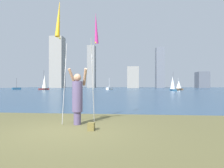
{
  "coord_description": "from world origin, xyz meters",
  "views": [
    {
      "loc": [
        1.95,
        -5.89,
        1.41
      ],
      "look_at": [
        0.47,
        10.17,
        1.5
      ],
      "focal_mm": 30.8,
      "sensor_mm": 36.0,
      "label": 1
    }
  ],
  "objects_px": {
    "person": "(77,97)",
    "sailboat_0": "(17,88)",
    "kite_flag_right": "(96,31)",
    "sailboat_3": "(45,82)",
    "bag": "(91,126)",
    "sailboat_4": "(109,88)",
    "sailboat_8": "(179,85)",
    "sailboat_6": "(173,83)",
    "kite_flag_left": "(59,21)"
  },
  "relations": [
    {
      "from": "sailboat_4",
      "to": "sailboat_8",
      "type": "height_order",
      "value": "sailboat_4"
    },
    {
      "from": "sailboat_6",
      "to": "bag",
      "type": "bearing_deg",
      "value": -105.45
    },
    {
      "from": "person",
      "to": "sailboat_4",
      "type": "height_order",
      "value": "sailboat_4"
    },
    {
      "from": "bag",
      "to": "sailboat_3",
      "type": "relative_size",
      "value": 0.04
    },
    {
      "from": "bag",
      "to": "sailboat_0",
      "type": "relative_size",
      "value": 0.07
    },
    {
      "from": "bag",
      "to": "sailboat_3",
      "type": "bearing_deg",
      "value": 116.11
    },
    {
      "from": "sailboat_0",
      "to": "sailboat_8",
      "type": "xyz_separation_m",
      "value": [
        48.76,
        -3.68,
        0.95
      ]
    },
    {
      "from": "kite_flag_right",
      "to": "sailboat_8",
      "type": "distance_m",
      "value": 48.44
    },
    {
      "from": "bag",
      "to": "sailboat_8",
      "type": "bearing_deg",
      "value": 73.16
    },
    {
      "from": "sailboat_4",
      "to": "sailboat_6",
      "type": "xyz_separation_m",
      "value": [
        16.71,
        -9.3,
        1.47
      ]
    },
    {
      "from": "kite_flag_left",
      "to": "sailboat_6",
      "type": "distance_m",
      "value": 44.06
    },
    {
      "from": "person",
      "to": "sailboat_8",
      "type": "bearing_deg",
      "value": 80.23
    },
    {
      "from": "kite_flag_right",
      "to": "person",
      "type": "bearing_deg",
      "value": -122.69
    },
    {
      "from": "kite_flag_left",
      "to": "sailboat_0",
      "type": "xyz_separation_m",
      "value": [
        -33.11,
        51.06,
        -3.22
      ]
    },
    {
      "from": "sailboat_8",
      "to": "kite_flag_right",
      "type": "bearing_deg",
      "value": -107.56
    },
    {
      "from": "person",
      "to": "kite_flag_left",
      "type": "height_order",
      "value": "kite_flag_left"
    },
    {
      "from": "kite_flag_right",
      "to": "sailboat_3",
      "type": "relative_size",
      "value": 0.72
    },
    {
      "from": "person",
      "to": "sailboat_6",
      "type": "relative_size",
      "value": 0.43
    },
    {
      "from": "person",
      "to": "sailboat_3",
      "type": "relative_size",
      "value": 0.34
    },
    {
      "from": "sailboat_0",
      "to": "sailboat_8",
      "type": "distance_m",
      "value": 48.91
    },
    {
      "from": "sailboat_3",
      "to": "kite_flag_right",
      "type": "bearing_deg",
      "value": -63.25
    },
    {
      "from": "bag",
      "to": "sailboat_4",
      "type": "distance_m",
      "value": 52.01
    },
    {
      "from": "sailboat_3",
      "to": "sailboat_6",
      "type": "xyz_separation_m",
      "value": [
        35.79,
        -6.59,
        -0.4
      ]
    },
    {
      "from": "bag",
      "to": "sailboat_0",
      "type": "distance_m",
      "value": 61.84
    },
    {
      "from": "person",
      "to": "sailboat_6",
      "type": "distance_m",
      "value": 43.47
    },
    {
      "from": "kite_flag_right",
      "to": "sailboat_4",
      "type": "distance_m",
      "value": 50.47
    },
    {
      "from": "sailboat_0",
      "to": "sailboat_4",
      "type": "height_order",
      "value": "sailboat_0"
    },
    {
      "from": "kite_flag_left",
      "to": "kite_flag_right",
      "type": "xyz_separation_m",
      "value": [
        1.05,
        1.24,
        0.0
      ]
    },
    {
      "from": "sailboat_8",
      "to": "sailboat_6",
      "type": "bearing_deg",
      "value": -117.19
    },
    {
      "from": "sailboat_4",
      "to": "person",
      "type": "bearing_deg",
      "value": -85.17
    },
    {
      "from": "person",
      "to": "bag",
      "type": "height_order",
      "value": "person"
    },
    {
      "from": "sailboat_4",
      "to": "sailboat_6",
      "type": "distance_m",
      "value": 19.18
    },
    {
      "from": "person",
      "to": "kite_flag_right",
      "type": "xyz_separation_m",
      "value": [
        0.52,
        0.82,
        2.57
      ]
    },
    {
      "from": "kite_flag_right",
      "to": "sailboat_4",
      "type": "xyz_separation_m",
      "value": [
        -4.83,
        50.14,
        -3.19
      ]
    },
    {
      "from": "kite_flag_left",
      "to": "bag",
      "type": "xyz_separation_m",
      "value": [
        1.19,
        -0.39,
        -3.44
      ]
    },
    {
      "from": "sailboat_0",
      "to": "kite_flag_left",
      "type": "bearing_deg",
      "value": -57.03
    },
    {
      "from": "sailboat_0",
      "to": "sailboat_6",
      "type": "relative_size",
      "value": 0.79
    },
    {
      "from": "kite_flag_left",
      "to": "sailboat_6",
      "type": "bearing_deg",
      "value": 72.93
    },
    {
      "from": "kite_flag_right",
      "to": "sailboat_0",
      "type": "distance_m",
      "value": 60.49
    },
    {
      "from": "kite_flag_right",
      "to": "sailboat_6",
      "type": "height_order",
      "value": "sailboat_6"
    },
    {
      "from": "sailboat_0",
      "to": "sailboat_8",
      "type": "height_order",
      "value": "sailboat_0"
    },
    {
      "from": "person",
      "to": "sailboat_0",
      "type": "distance_m",
      "value": 60.79
    },
    {
      "from": "sailboat_0",
      "to": "sailboat_8",
      "type": "bearing_deg",
      "value": -4.32
    },
    {
      "from": "sailboat_3",
      "to": "sailboat_8",
      "type": "xyz_separation_m",
      "value": [
        38.51,
        -1.3,
        -0.95
      ]
    },
    {
      "from": "sailboat_3",
      "to": "sailboat_4",
      "type": "distance_m",
      "value": 19.36
    },
    {
      "from": "person",
      "to": "bag",
      "type": "relative_size",
      "value": 8.32
    },
    {
      "from": "kite_flag_right",
      "to": "sailboat_3",
      "type": "xyz_separation_m",
      "value": [
        -23.91,
        47.44,
        -1.32
      ]
    },
    {
      "from": "kite_flag_right",
      "to": "sailboat_4",
      "type": "bearing_deg",
      "value": 95.51
    },
    {
      "from": "sailboat_3",
      "to": "sailboat_4",
      "type": "bearing_deg",
      "value": 8.06
    },
    {
      "from": "sailboat_3",
      "to": "bag",
      "type": "bearing_deg",
      "value": -63.89
    }
  ]
}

